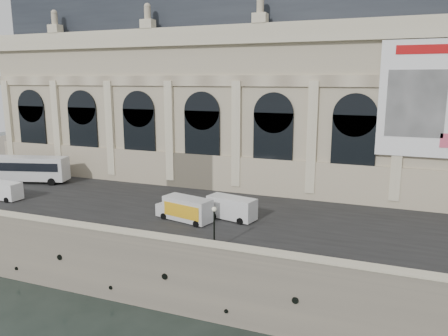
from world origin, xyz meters
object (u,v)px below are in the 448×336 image
at_px(bus_left, 23,168).
at_px(van_b, 1,190).
at_px(lamp_right, 214,229).
at_px(van_c, 229,208).
at_px(box_truck, 185,209).

height_order(bus_left, van_b, bus_left).
distance_m(bus_left, lamp_right, 39.26).
height_order(van_b, lamp_right, lamp_right).
distance_m(van_b, van_c, 30.26).
distance_m(bus_left, van_b, 9.44).
height_order(bus_left, van_c, bus_left).
bearing_deg(box_truck, van_b, -178.21).
xyz_separation_m(van_c, box_truck, (-4.24, -2.38, 0.05)).
relative_size(van_b, box_truck, 0.76).
bearing_deg(box_truck, bus_left, 166.42).
relative_size(bus_left, van_c, 2.28).
distance_m(bus_left, box_truck, 31.35).
distance_m(van_b, box_truck, 25.86).
bearing_deg(bus_left, van_c, -8.15).
xyz_separation_m(van_b, van_c, (30.09, 3.19, 0.10)).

